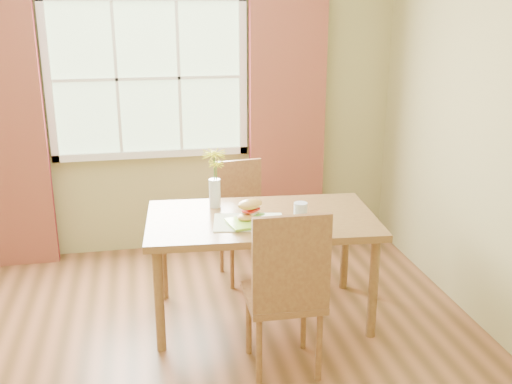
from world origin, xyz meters
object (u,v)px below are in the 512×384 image
at_px(dining_table, 262,227).
at_px(flower_vase, 215,173).
at_px(water_glass, 300,213).
at_px(chair_near, 287,288).
at_px(croissant_sandwich, 250,210).
at_px(chair_far, 242,215).

distance_m(dining_table, flower_vase, 0.50).
xyz_separation_m(dining_table, water_glass, (0.23, -0.15, 0.14)).
height_order(chair_near, croissant_sandwich, chair_near).
xyz_separation_m(dining_table, flower_vase, (-0.28, 0.26, 0.32)).
height_order(dining_table, chair_near, chair_near).
distance_m(chair_far, water_glass, 0.93).
distance_m(dining_table, croissant_sandwich, 0.20).
bearing_deg(croissant_sandwich, chair_far, 57.84).
xyz_separation_m(croissant_sandwich, flower_vase, (-0.18, 0.34, 0.16)).
xyz_separation_m(dining_table, croissant_sandwich, (-0.09, -0.08, 0.16)).
relative_size(chair_near, chair_far, 1.13).
bearing_deg(dining_table, water_glass, -29.06).
bearing_deg(dining_table, croissant_sandwich, -135.20).
bearing_deg(chair_far, flower_vase, -128.23).
bearing_deg(chair_far, chair_near, -96.70).
height_order(chair_far, water_glass, chair_far).
bearing_deg(chair_near, chair_far, 91.30).
height_order(chair_near, chair_far, chair_near).
relative_size(chair_far, croissant_sandwich, 4.22).
relative_size(chair_near, flower_vase, 2.53).
distance_m(croissant_sandwich, water_glass, 0.33).
bearing_deg(croissant_sandwich, dining_table, 14.37).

